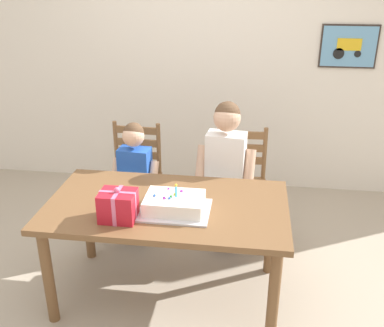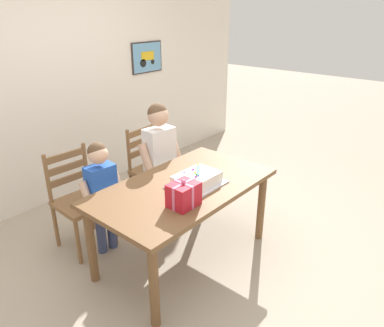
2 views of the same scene
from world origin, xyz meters
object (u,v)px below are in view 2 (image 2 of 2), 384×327
(dining_table, at_px, (183,195))
(gift_box_red_large, at_px, (184,195))
(chair_right, at_px, (153,168))
(child_older, at_px, (160,152))
(birthday_cake, at_px, (197,180))
(child_younger, at_px, (102,188))
(chair_left, at_px, (79,200))

(dining_table, relative_size, gift_box_red_large, 7.07)
(chair_right, bearing_deg, child_older, -116.20)
(birthday_cake, distance_m, chair_right, 1.06)
(birthday_cake, height_order, gift_box_red_large, gift_box_red_large)
(dining_table, xyz_separation_m, child_older, (0.34, 0.61, 0.12))
(chair_right, relative_size, child_older, 0.74)
(gift_box_red_large, bearing_deg, chair_right, 56.88)
(child_older, xyz_separation_m, child_younger, (-0.71, 0.00, -0.12))
(chair_left, bearing_deg, dining_table, -61.78)
(birthday_cake, relative_size, chair_left, 0.48)
(birthday_cake, distance_m, chair_left, 1.12)
(chair_left, distance_m, chair_right, 0.91)
(dining_table, relative_size, child_older, 1.25)
(child_older, bearing_deg, birthday_cake, -111.05)
(dining_table, relative_size, birthday_cake, 3.53)
(dining_table, height_order, birthday_cake, birthday_cake)
(chair_left, xyz_separation_m, chair_right, (0.91, -0.00, 0.00))
(chair_left, bearing_deg, chair_right, -0.00)
(chair_right, bearing_deg, dining_table, -118.16)
(birthday_cake, xyz_separation_m, chair_right, (0.39, 0.94, -0.30))
(chair_right, bearing_deg, child_younger, -163.73)
(gift_box_red_large, bearing_deg, child_younger, 98.23)
(dining_table, distance_m, chair_left, 0.98)
(chair_right, distance_m, child_younger, 0.87)
(gift_box_red_large, xyz_separation_m, chair_right, (0.70, 1.08, -0.34))
(dining_table, bearing_deg, child_older, 61.08)
(chair_left, bearing_deg, birthday_cake, -60.95)
(dining_table, height_order, chair_right, chair_right)
(birthday_cake, bearing_deg, dining_table, 126.11)
(child_younger, bearing_deg, dining_table, -58.65)
(dining_table, bearing_deg, birthday_cake, -53.89)
(gift_box_red_large, relative_size, chair_left, 0.24)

